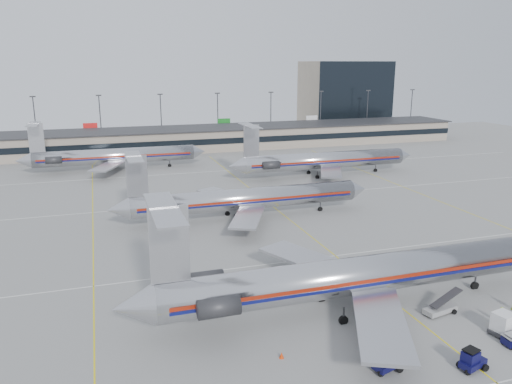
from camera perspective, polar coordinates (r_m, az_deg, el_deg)
name	(u,v)px	position (r m, az deg, el deg)	size (l,w,h in m)	color
ground	(376,288)	(58.17, 13.52, -10.58)	(260.00, 260.00, 0.00)	gray
apron_markings	(335,256)	(66.15, 9.04, -7.20)	(160.00, 0.15, 0.02)	silver
terminal	(199,138)	(146.92, -6.50, 6.14)	(162.00, 17.00, 6.25)	gray
light_mast_row	(190,115)	(159.95, -7.56, 8.74)	(163.60, 0.40, 15.28)	#38383D
distant_building	(344,95)	(195.20, 10.02, 10.82)	(30.00, 20.00, 25.00)	tan
jet_foreground	(352,276)	(51.49, 10.91, -9.37)	(48.09, 28.32, 12.59)	#BABABE
jet_second_row	(242,199)	(79.67, -1.63, -0.78)	(43.11, 25.38, 11.28)	#BABABE
jet_third_row	(322,160)	(111.29, 7.50, 3.61)	(44.03, 27.08, 12.04)	#BABABE
jet_back_row	(112,156)	(120.90, -16.16, 3.98)	(42.66, 26.24, 11.66)	#BABABE
tug_left	(386,361)	(43.87, 14.62, -18.22)	(2.61, 1.83, 1.93)	#0A0936
tug_center	(472,360)	(46.22, 23.44, -17.23)	(2.56, 1.78, 1.89)	#0A0936
uld_container	(503,324)	(52.45, 26.40, -13.35)	(2.35, 2.09, 2.16)	#2D2D30
belt_loader	(441,308)	(54.28, 20.38, -12.31)	(4.41, 2.01, 2.26)	gray
ramp_worker_near	(502,315)	(54.50, 26.29, -12.54)	(0.63, 0.41, 1.73)	#AFD514
cone_left	(282,355)	(44.50, 2.94, -18.13)	(0.41, 0.41, 0.56)	red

